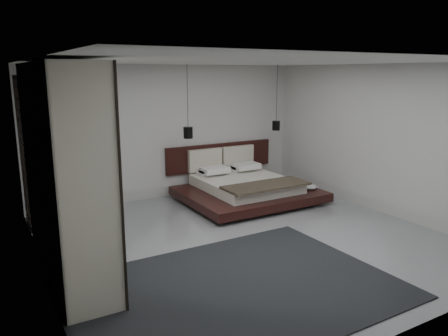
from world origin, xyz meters
TOP-DOWN VIEW (x-y plane):
  - floor at (0.00, 0.00)m, footprint 6.00×6.00m
  - ceiling at (0.00, 0.00)m, footprint 6.00×6.00m
  - wall_back at (0.00, 3.00)m, footprint 6.00×0.00m
  - wall_front at (0.00, -3.00)m, footprint 6.00×0.00m
  - wall_left at (-3.00, 0.00)m, footprint 0.00×6.00m
  - wall_right at (3.00, 0.00)m, footprint 0.00×6.00m
  - lattice_screen at (-2.95, 2.45)m, footprint 0.05×0.90m
  - bed at (1.18, 1.91)m, footprint 2.67×2.35m
  - book_lower at (2.28, 1.27)m, footprint 0.25×0.33m
  - book_upper at (2.26, 1.24)m, footprint 0.37×0.38m
  - pendant_left at (0.09, 2.32)m, footprint 0.19×0.19m
  - pendant_right at (2.28, 2.32)m, footprint 0.17×0.17m
  - wardrobe at (-2.70, 0.22)m, footprint 0.66×2.81m
  - rug at (-1.06, -1.34)m, footprint 4.01×2.88m

SIDE VIEW (x-z plane):
  - floor at x=0.00m, z-range 0.00..0.00m
  - rug at x=-1.06m, z-range 0.00..0.02m
  - book_lower at x=2.28m, z-range 0.25..0.28m
  - bed at x=1.18m, z-range -0.25..0.81m
  - book_upper at x=2.26m, z-range 0.28..0.30m
  - lattice_screen at x=-2.95m, z-range 0.00..2.60m
  - wardrobe at x=-2.70m, z-range 0.00..2.76m
  - wall_back at x=0.00m, z-range -1.60..4.40m
  - wall_front at x=0.00m, z-range -1.60..4.40m
  - wall_left at x=-3.00m, z-range -1.60..4.40m
  - wall_right at x=3.00m, z-range -1.60..4.40m
  - pendant_left at x=0.09m, z-range 0.73..2.19m
  - pendant_right at x=2.28m, z-range 0.75..2.19m
  - ceiling at x=0.00m, z-range 2.80..2.80m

